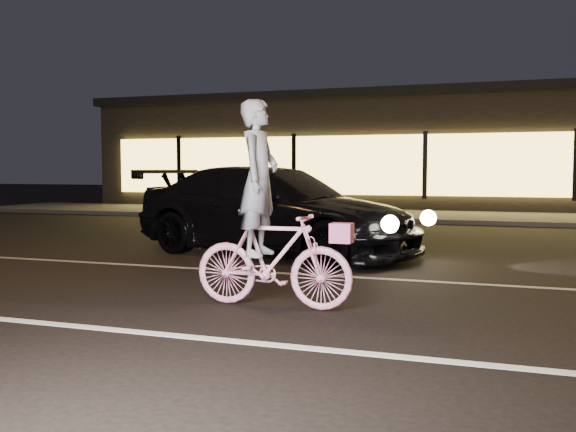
% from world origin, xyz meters
% --- Properties ---
extents(ground, '(90.00, 90.00, 0.00)m').
position_xyz_m(ground, '(0.00, 0.00, 0.00)').
color(ground, black).
rests_on(ground, ground).
extents(lane_stripe_near, '(60.00, 0.12, 0.01)m').
position_xyz_m(lane_stripe_near, '(0.00, -1.50, 0.00)').
color(lane_stripe_near, silver).
rests_on(lane_stripe_near, ground).
extents(lane_stripe_far, '(60.00, 0.10, 0.01)m').
position_xyz_m(lane_stripe_far, '(0.00, 2.00, 0.00)').
color(lane_stripe_far, gray).
rests_on(lane_stripe_far, ground).
extents(sidewalk, '(30.00, 4.00, 0.12)m').
position_xyz_m(sidewalk, '(0.00, 13.00, 0.06)').
color(sidewalk, '#383533').
rests_on(sidewalk, ground).
extents(storefront, '(25.40, 8.42, 4.20)m').
position_xyz_m(storefront, '(0.00, 18.97, 2.15)').
color(storefront, black).
rests_on(storefront, ground).
extents(cyclist, '(1.74, 0.60, 2.20)m').
position_xyz_m(cyclist, '(0.22, -0.13, 0.78)').
color(cyclist, '#FF3781').
rests_on(cyclist, ground).
extents(sedan, '(5.59, 3.45, 1.51)m').
position_xyz_m(sedan, '(-1.20, 3.88, 0.76)').
color(sedan, black).
rests_on(sedan, ground).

